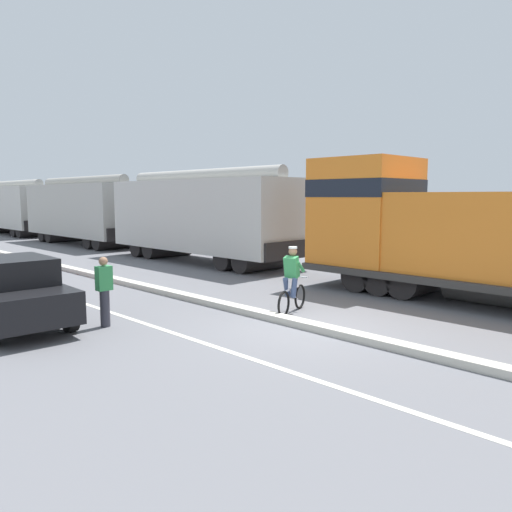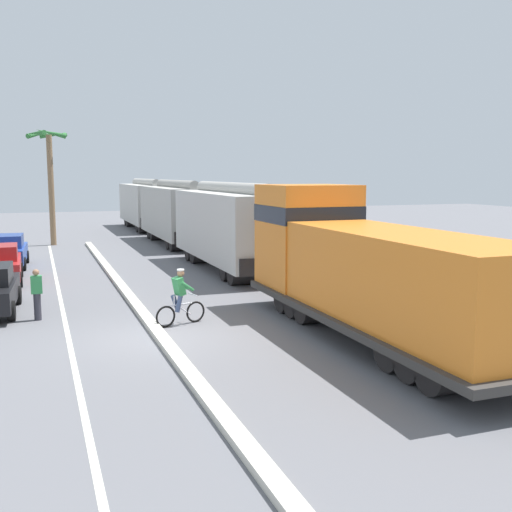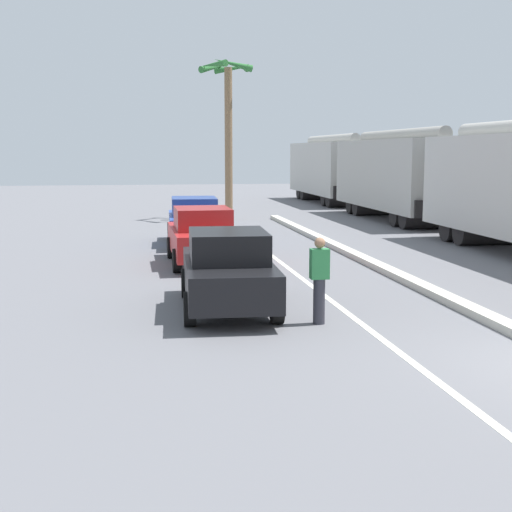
# 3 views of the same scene
# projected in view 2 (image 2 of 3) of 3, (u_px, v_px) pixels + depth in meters

# --- Properties ---
(ground_plane) EXTENTS (120.00, 120.00, 0.00)m
(ground_plane) POSITION_uv_depth(u_px,v_px,m) (159.00, 338.00, 16.78)
(ground_plane) COLOR slate
(median_curb) EXTENTS (0.36, 36.00, 0.16)m
(median_curb) POSITION_uv_depth(u_px,v_px,m) (128.00, 295.00, 22.35)
(median_curb) COLOR beige
(median_curb) RESTS_ON ground
(lane_stripe) EXTENTS (0.14, 36.00, 0.01)m
(lane_stripe) POSITION_uv_depth(u_px,v_px,m) (61.00, 301.00, 21.54)
(lane_stripe) COLOR silver
(lane_stripe) RESTS_ON ground
(locomotive) EXTENTS (3.10, 11.61, 4.20)m
(locomotive) POSITION_uv_depth(u_px,v_px,m) (360.00, 272.00, 17.02)
(locomotive) COLOR orange
(locomotive) RESTS_ON ground
(hopper_car_lead) EXTENTS (2.90, 10.60, 4.18)m
(hopper_car_lead) POSITION_uv_depth(u_px,v_px,m) (230.00, 227.00, 28.28)
(hopper_car_lead) COLOR beige
(hopper_car_lead) RESTS_ON ground
(hopper_car_middle) EXTENTS (2.90, 10.60, 4.18)m
(hopper_car_middle) POSITION_uv_depth(u_px,v_px,m) (176.00, 212.00, 39.07)
(hopper_car_middle) COLOR #AFACA5
(hopper_car_middle) RESTS_ON ground
(hopper_car_trailing) EXTENTS (2.90, 10.60, 4.18)m
(hopper_car_trailing) POSITION_uv_depth(u_px,v_px,m) (146.00, 204.00, 49.86)
(hopper_car_trailing) COLOR beige
(hopper_car_trailing) RESTS_ON ground
(parked_car_blue) EXTENTS (1.97, 4.27, 1.62)m
(parked_car_blue) POSITION_uv_depth(u_px,v_px,m) (7.00, 251.00, 29.30)
(parked_car_blue) COLOR #28479E
(parked_car_blue) RESTS_ON ground
(cyclist) EXTENTS (1.65, 0.66, 1.71)m
(cyclist) POSITION_uv_depth(u_px,v_px,m) (180.00, 299.00, 18.09)
(cyclist) COLOR black
(cyclist) RESTS_ON ground
(palm_tree_near) EXTENTS (2.64, 2.73, 7.41)m
(palm_tree_near) POSITION_uv_depth(u_px,v_px,m) (50.00, 162.00, 38.01)
(palm_tree_near) COLOR #846647
(palm_tree_near) RESTS_ON ground
(pedestrian_by_cars) EXTENTS (0.34, 0.22, 1.62)m
(pedestrian_by_cars) POSITION_uv_depth(u_px,v_px,m) (37.00, 294.00, 18.69)
(pedestrian_by_cars) COLOR #33333D
(pedestrian_by_cars) RESTS_ON ground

